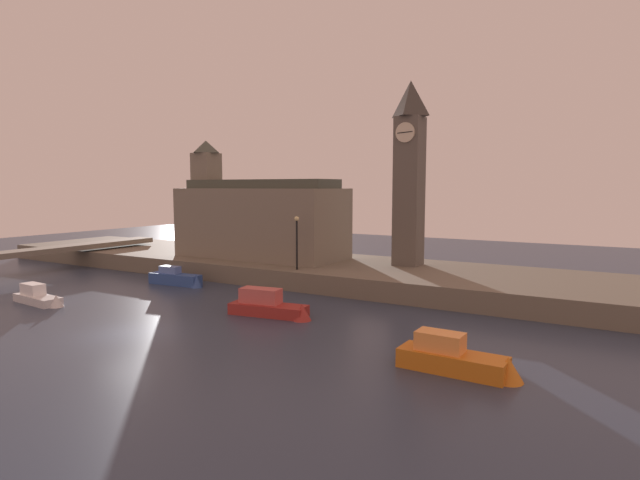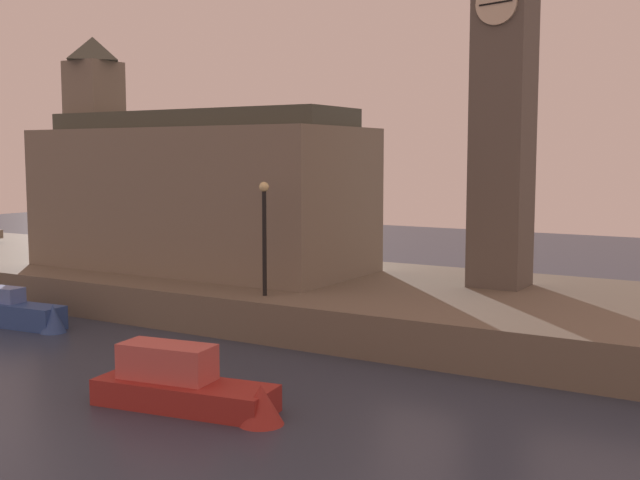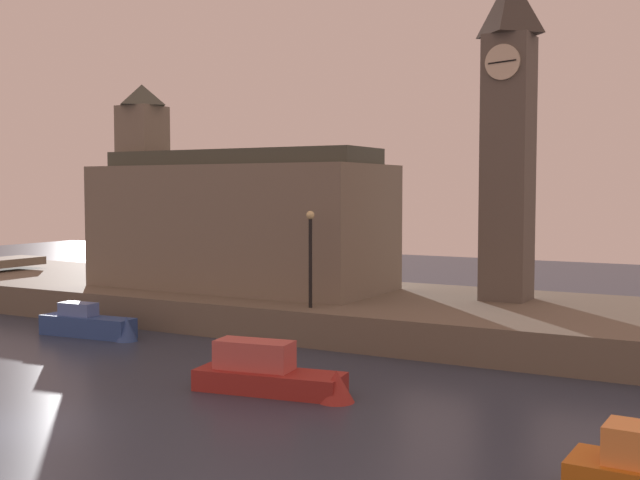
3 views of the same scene
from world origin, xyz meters
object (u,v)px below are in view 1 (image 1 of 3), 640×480
object	(u,v)px
clock_tower	(409,171)
boat_patrol_orange	(462,360)
streetlamp	(297,237)
boat_dinghy_red	(274,307)
boat_ferry_white	(41,298)
boat_tour_blue	(178,278)
parliament_hall	(257,218)

from	to	relation	value
clock_tower	boat_patrol_orange	bearing A→B (deg)	-62.90
streetlamp	boat_dinghy_red	world-z (taller)	streetlamp
boat_ferry_white	boat_patrol_orange	size ratio (longest dim) A/B	0.91
boat_tour_blue	boat_patrol_orange	distance (m)	26.59
clock_tower	boat_ferry_white	bearing A→B (deg)	-132.99
streetlamp	boat_patrol_orange	bearing A→B (deg)	-36.63
clock_tower	parliament_hall	bearing A→B (deg)	-171.44
boat_dinghy_red	boat_tour_blue	world-z (taller)	boat_dinghy_red
clock_tower	streetlamp	bearing A→B (deg)	-135.06
boat_dinghy_red	boat_ferry_white	size ratio (longest dim) A/B	1.19
parliament_hall	boat_dinghy_red	bearing A→B (deg)	-49.42
boat_patrol_orange	boat_tour_blue	bearing A→B (deg)	161.78
parliament_hall	streetlamp	world-z (taller)	parliament_hall
clock_tower	boat_dinghy_red	xyz separation A→B (m)	(-3.11, -14.70, -8.64)
streetlamp	boat_patrol_orange	size ratio (longest dim) A/B	0.78
boat_dinghy_red	boat_patrol_orange	size ratio (longest dim) A/B	1.09
parliament_hall	boat_patrol_orange	world-z (taller)	parliament_hall
streetlamp	boat_dinghy_red	xyz separation A→B (m)	(3.53, -8.07, -3.52)
clock_tower	parliament_hall	xyz separation A→B (m)	(-13.91, -2.09, -4.17)
boat_ferry_white	boat_patrol_orange	world-z (taller)	boat_patrol_orange
boat_dinghy_red	boat_tour_blue	distance (m)	13.31
parliament_hall	clock_tower	bearing A→B (deg)	8.56
clock_tower	boat_ferry_white	distance (m)	28.76
clock_tower	boat_tour_blue	world-z (taller)	clock_tower
clock_tower	streetlamp	distance (m)	10.69
clock_tower	boat_tour_blue	bearing A→B (deg)	-146.57
boat_tour_blue	boat_patrol_orange	size ratio (longest dim) A/B	0.98
boat_dinghy_red	boat_patrol_orange	xyz separation A→B (m)	(12.67, -3.98, 0.01)
streetlamp	boat_tour_blue	distance (m)	10.41
boat_tour_blue	clock_tower	bearing A→B (deg)	33.43
parliament_hall	boat_dinghy_red	xyz separation A→B (m)	(10.80, -12.61, -4.47)
boat_dinghy_red	parliament_hall	bearing A→B (deg)	130.58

